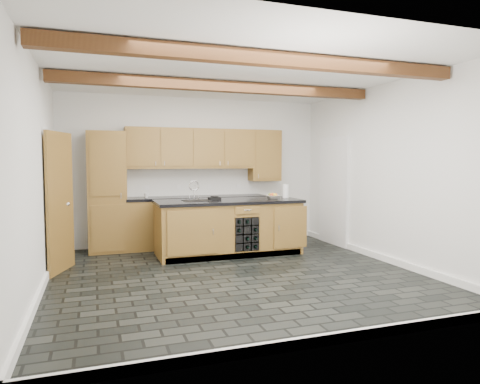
{
  "coord_description": "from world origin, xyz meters",
  "views": [
    {
      "loc": [
        -1.85,
        -5.62,
        1.57
      ],
      "look_at": [
        0.34,
        0.8,
        1.1
      ],
      "focal_mm": 32.0,
      "sensor_mm": 36.0,
      "label": 1
    }
  ],
  "objects_px": {
    "island": "(229,227)",
    "kitchen_scale": "(215,198)",
    "paper_towel": "(286,191)",
    "fruit_bowl": "(273,197)"
  },
  "relations": [
    {
      "from": "island",
      "to": "kitchen_scale",
      "type": "xyz_separation_m",
      "value": [
        -0.23,
        0.09,
        0.5
      ]
    },
    {
      "from": "island",
      "to": "paper_towel",
      "type": "relative_size",
      "value": 10.46
    },
    {
      "from": "kitchen_scale",
      "to": "paper_towel",
      "type": "height_order",
      "value": "paper_towel"
    },
    {
      "from": "island",
      "to": "kitchen_scale",
      "type": "bearing_deg",
      "value": 157.38
    },
    {
      "from": "island",
      "to": "paper_towel",
      "type": "height_order",
      "value": "paper_towel"
    },
    {
      "from": "island",
      "to": "kitchen_scale",
      "type": "height_order",
      "value": "kitchen_scale"
    },
    {
      "from": "island",
      "to": "fruit_bowl",
      "type": "relative_size",
      "value": 9.94
    },
    {
      "from": "island",
      "to": "kitchen_scale",
      "type": "distance_m",
      "value": 0.55
    },
    {
      "from": "paper_towel",
      "to": "kitchen_scale",
      "type": "bearing_deg",
      "value": -178.78
    },
    {
      "from": "fruit_bowl",
      "to": "kitchen_scale",
      "type": "bearing_deg",
      "value": 174.83
    }
  ]
}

